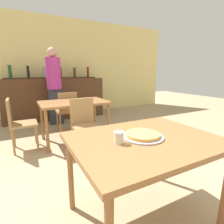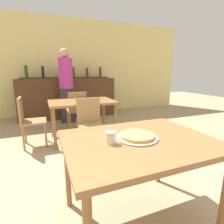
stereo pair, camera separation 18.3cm
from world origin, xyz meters
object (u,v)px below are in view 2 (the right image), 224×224
chair_far_side_back (77,108)px  person_standing (66,83)px  cheese_shaker (111,138)px  chair_far_side_front (90,121)px  chair_far_side_left (28,118)px  pizza_tray (137,137)px

chair_far_side_back → person_standing: person_standing is taller
cheese_shaker → person_standing: bearing=87.7°
chair_far_side_front → chair_far_side_back: bearing=90.0°
chair_far_side_front → cheese_shaker: chair_far_side_front is taller
person_standing → chair_far_side_front: bearing=-86.9°
chair_far_side_back → cheese_shaker: size_ratio=9.58×
chair_far_side_left → pizza_tray: 2.24m
chair_far_side_back → person_standing: (-0.10, 0.73, 0.49)m
chair_far_side_left → chair_far_side_front: bearing=-121.3°
chair_far_side_back → pizza_tray: 2.60m
pizza_tray → chair_far_side_front: bearing=89.8°
pizza_tray → chair_far_side_back: bearing=89.9°
chair_far_side_left → cheese_shaker: bearing=-161.5°
cheese_shaker → person_standing: (0.13, 3.34, 0.20)m
chair_far_side_left → person_standing: bearing=-32.3°
chair_far_side_left → pizza_tray: chair_far_side_left is taller
chair_far_side_back → pizza_tray: (-0.01, -2.59, 0.26)m
person_standing → chair_far_side_left: bearing=-122.3°
chair_far_side_front → cheese_shaker: bearing=-98.9°
chair_far_side_front → person_standing: (-0.10, 1.85, 0.49)m
chair_far_side_left → pizza_tray: size_ratio=2.61×
chair_far_side_front → person_standing: size_ratio=0.47×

